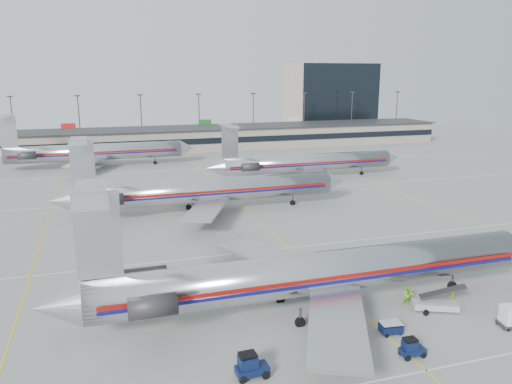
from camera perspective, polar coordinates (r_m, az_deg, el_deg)
name	(u,v)px	position (r m, az deg, el deg)	size (l,w,h in m)	color
ground	(323,278)	(54.73, 7.62, -9.71)	(260.00, 260.00, 0.00)	gray
apron_markings	(289,248)	(63.27, 3.77, -6.37)	(160.00, 0.15, 0.02)	silver
terminal	(178,139)	(146.18, -8.87, 6.06)	(162.00, 17.00, 6.25)	gray
light_mast_row	(171,116)	(159.43, -9.73, 8.58)	(163.60, 0.40, 15.28)	#38383D
distant_building	(329,98)	(192.83, 8.39, 10.59)	(30.00, 20.00, 25.00)	tan
jet_foreground	(312,273)	(46.20, 6.39, -9.18)	(48.70, 28.68, 12.75)	#BABABF
jet_second_row	(204,190)	(78.47, -6.02, 0.20)	(47.01, 27.68, 12.30)	#BABABF
jet_third_row	(304,162)	(104.05, 5.56, 3.38)	(43.14, 26.53, 11.79)	#BABABF
jet_back_row	(92,152)	(122.21, -18.28, 4.38)	(46.31, 28.48, 12.66)	#BABABF
tug_left	(250,366)	(37.91, -0.67, -19.30)	(2.42, 1.28, 1.93)	#091335
tug_center	(411,348)	(42.01, 17.32, -16.70)	(1.97, 1.04, 1.58)	#091335
cart_inner	(391,328)	(44.93, 15.14, -14.73)	(1.90, 1.41, 1.01)	#091335
uld_container	(511,317)	(49.41, 27.10, -12.57)	(2.07, 1.84, 1.90)	#2D2D30
belt_loader	(436,304)	(50.03, 19.93, -11.90)	(4.84, 2.94, 2.49)	#A4A4A4
ramp_worker_near	(453,294)	(52.31, 21.57, -10.78)	(0.57, 0.37, 1.57)	#A6E115
ramp_worker_far	(408,295)	(50.19, 17.02, -11.23)	(0.93, 0.72, 1.91)	#7CC912
cone_left	(246,363)	(39.26, -1.17, -18.99)	(0.49, 0.49, 0.67)	red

